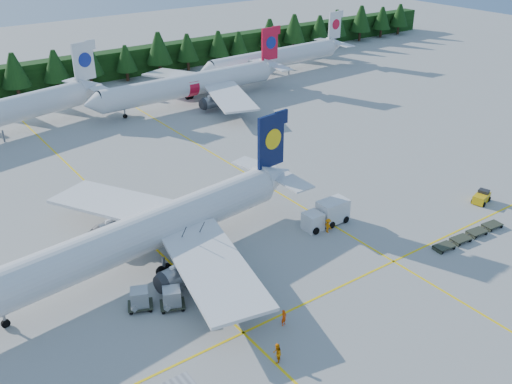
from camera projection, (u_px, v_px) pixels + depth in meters
ground at (316, 255)px, 63.59m from camera, size 320.00×320.00×0.00m
taxi_stripe_a at (125, 219)px, 70.79m from camera, size 0.25×120.00×0.01m
taxi_stripe_b at (255, 179)px, 81.23m from camera, size 0.25×120.00×0.01m
taxi_stripe_cross at (354, 280)px, 59.24m from camera, size 80.00×0.25×0.01m
treeline_hedge at (64, 72)px, 121.72m from camera, size 220.00×4.00×6.00m
airliner_navy at (127, 240)px, 59.04m from camera, size 43.44×35.55×12.66m
airliner_red at (186, 86)px, 109.85m from camera, size 43.04×35.41×12.51m
airliner_far_right at (271, 58)px, 129.83m from camera, size 41.37×5.83×12.02m
airstairs at (198, 264)px, 60.27m from camera, size 5.02×6.82×4.32m
service_truck at (326, 214)px, 68.96m from camera, size 6.06×2.32×2.92m
baggage_tug at (482, 197)px, 74.55m from camera, size 3.06×2.15×1.48m
dolly_train at (469, 235)px, 66.56m from camera, size 11.17×1.97×0.14m
uld_pair at (156, 298)px, 54.56m from camera, size 5.48×4.35×1.84m
crew_a at (284, 318)px, 52.58m from camera, size 0.68×0.54×1.65m
crew_b at (277, 353)px, 48.22m from camera, size 1.17×1.15×1.90m
crew_c at (328, 226)px, 67.55m from camera, size 0.50×0.74×1.80m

